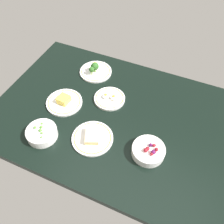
% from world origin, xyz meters
% --- Properties ---
extents(dining_table, '(1.34, 0.94, 0.04)m').
position_xyz_m(dining_table, '(0.00, 0.00, 0.02)').
color(dining_table, black).
rests_on(dining_table, ground).
extents(bowl_berries, '(0.17, 0.17, 0.07)m').
position_xyz_m(bowl_berries, '(-0.27, 0.16, 0.07)').
color(bowl_berries, white).
rests_on(bowl_berries, dining_table).
extents(plate_sandwich, '(0.22, 0.22, 0.04)m').
position_xyz_m(plate_sandwich, '(0.03, 0.19, 0.05)').
color(plate_sandwich, white).
rests_on(plate_sandwich, dining_table).
extents(plate_eggs, '(0.18, 0.18, 0.05)m').
position_xyz_m(plate_eggs, '(0.06, -0.10, 0.05)').
color(plate_eggs, white).
rests_on(plate_eggs, dining_table).
extents(plate_cheese, '(0.21, 0.21, 0.05)m').
position_xyz_m(plate_cheese, '(0.29, 0.04, 0.05)').
color(plate_cheese, white).
rests_on(plate_cheese, dining_table).
extents(plate_broccoli, '(0.21, 0.21, 0.08)m').
position_xyz_m(plate_broccoli, '(0.24, -0.28, 0.06)').
color(plate_broccoli, white).
rests_on(plate_broccoli, dining_table).
extents(bowl_peas, '(0.16, 0.16, 0.06)m').
position_xyz_m(bowl_peas, '(0.27, 0.28, 0.07)').
color(bowl_peas, white).
rests_on(bowl_peas, dining_table).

